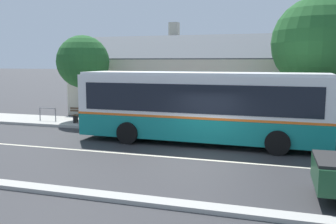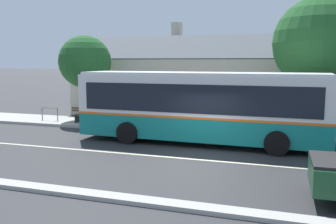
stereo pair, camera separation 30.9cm
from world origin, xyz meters
TOP-DOWN VIEW (x-y plane):
  - ground_plane at (0.00, 0.00)m, footprint 300.00×300.00m
  - sidewalk_far at (0.00, 6.00)m, footprint 60.00×3.00m
  - curb_near at (0.00, -4.75)m, footprint 60.00×0.50m
  - lane_divider_stripe at (0.00, 0.00)m, footprint 60.00×0.16m
  - community_building at (2.26, 13.55)m, footprint 27.87×9.10m
  - transit_bus at (-0.58, 2.90)m, footprint 11.30×2.95m
  - bench_by_building at (-7.99, 5.38)m, footprint 1.52×0.51m
  - bench_down_street at (-4.41, 5.32)m, footprint 1.76×0.51m
  - street_tree_primary at (4.56, 6.96)m, footprint 4.68×4.68m
  - street_tree_secondary at (-8.85, 6.90)m, footprint 3.22×3.22m
  - bike_rack at (-10.66, 5.68)m, footprint 1.16×0.06m

SIDE VIEW (x-z plane):
  - ground_plane at x=0.00m, z-range 0.00..0.00m
  - lane_divider_stripe at x=0.00m, z-range 0.00..0.01m
  - curb_near at x=0.00m, z-range 0.00..0.12m
  - sidewalk_far at x=0.00m, z-range 0.00..0.15m
  - bench_by_building at x=-7.99m, z-range 0.09..1.03m
  - bench_down_street at x=-4.41m, z-range 0.10..1.04m
  - bike_rack at x=-10.66m, z-range 0.29..1.07m
  - transit_bus at x=-0.58m, z-range 0.12..3.34m
  - community_building at x=2.26m, z-range -1.29..5.37m
  - street_tree_secondary at x=-8.85m, z-range 0.91..6.22m
  - street_tree_primary at x=4.56m, z-range 1.13..8.09m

